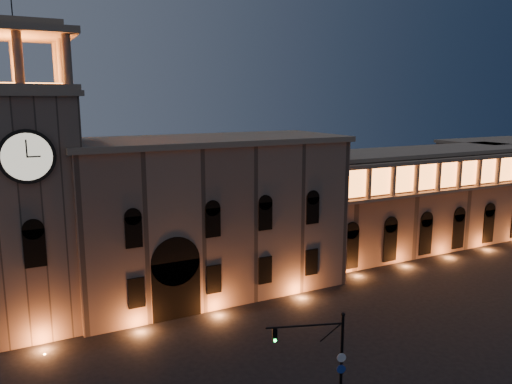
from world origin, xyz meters
TOP-DOWN VIEW (x-y plane):
  - ground at (0.00, 0.00)m, footprint 160.00×160.00m
  - government_building at (-2.08, 21.93)m, footprint 30.80×12.80m
  - clock_tower at (-20.50, 20.98)m, footprint 9.80×9.80m
  - colonnade_wing at (32.00, 23.92)m, footprint 40.60×11.50m
  - secondary_building at (58.00, 30.00)m, footprint 20.00×12.00m
  - traffic_light at (-3.80, -3.88)m, footprint 5.32×2.10m

SIDE VIEW (x-z plane):
  - ground at x=0.00m, z-range 0.00..0.00m
  - traffic_light at x=-3.80m, z-range 0.19..7.86m
  - secondary_building at x=58.00m, z-range 0.00..14.00m
  - colonnade_wing at x=32.00m, z-range 0.08..14.58m
  - government_building at x=-2.08m, z-range -0.03..17.57m
  - clock_tower at x=-20.50m, z-range -3.70..28.70m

